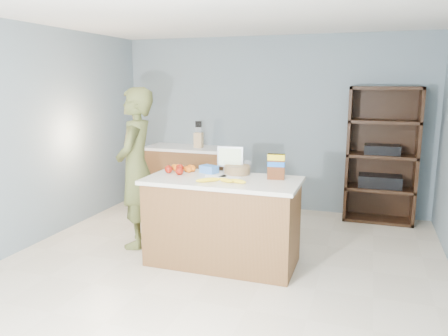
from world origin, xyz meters
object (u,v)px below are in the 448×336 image
(shelving_unit, at_px, (381,157))
(cereal_box, at_px, (276,165))
(person, at_px, (136,168))
(tv, at_px, (230,158))
(counter_peninsula, at_px, (222,224))

(shelving_unit, relative_size, cereal_box, 7.03)
(shelving_unit, bearing_deg, person, -144.84)
(shelving_unit, distance_m, cereal_box, 2.18)
(person, bearing_deg, tv, 84.29)
(counter_peninsula, relative_size, cereal_box, 6.09)
(tv, bearing_deg, cereal_box, -19.06)
(person, height_order, cereal_box, person)
(shelving_unit, distance_m, person, 3.23)
(tv, bearing_deg, shelving_unit, 47.69)
(person, bearing_deg, counter_peninsula, 67.26)
(counter_peninsula, distance_m, shelving_unit, 2.61)
(shelving_unit, height_order, tv, shelving_unit)
(counter_peninsula, bearing_deg, shelving_unit, 52.89)
(cereal_box, bearing_deg, person, 178.26)
(person, relative_size, cereal_box, 7.03)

